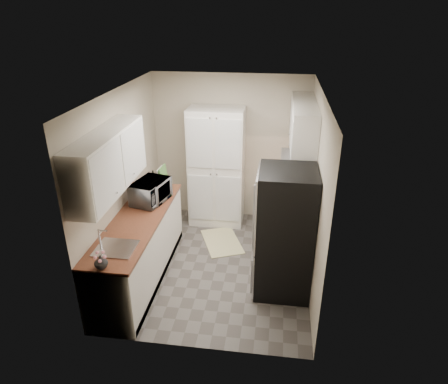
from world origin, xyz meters
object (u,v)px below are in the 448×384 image
at_px(electric_range, 286,227).
at_px(microwave, 151,191).
at_px(refrigerator, 285,233).
at_px(toaster_oven, 292,174).
at_px(wine_bottle, 154,180).
at_px(pantry_cabinet, 217,168).

distance_m(electric_range, microwave, 2.04).
bearing_deg(refrigerator, toaster_oven, 85.97).
bearing_deg(microwave, toaster_oven, -47.98).
distance_m(refrigerator, wine_bottle, 2.21).
bearing_deg(toaster_oven, electric_range, -102.82).
relative_size(refrigerator, toaster_oven, 4.94).
bearing_deg(refrigerator, wine_bottle, 154.56).
height_order(microwave, wine_bottle, microwave).
height_order(electric_range, wine_bottle, wine_bottle).
relative_size(pantry_cabinet, electric_range, 1.77).
distance_m(pantry_cabinet, toaster_oven, 1.26).
xyz_separation_m(wine_bottle, toaster_oven, (2.10, 0.64, -0.03)).
relative_size(electric_range, wine_bottle, 4.27).
xyz_separation_m(pantry_cabinet, electric_range, (1.17, -0.93, -0.52)).
relative_size(electric_range, microwave, 1.98).
bearing_deg(electric_range, wine_bottle, 175.89).
bearing_deg(refrigerator, microwave, 165.24).
height_order(electric_range, toaster_oven, electric_range).
xyz_separation_m(electric_range, microwave, (-1.92, -0.30, 0.60)).
height_order(refrigerator, microwave, refrigerator).
bearing_deg(pantry_cabinet, microwave, -121.43).
bearing_deg(pantry_cabinet, electric_range, -38.22).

